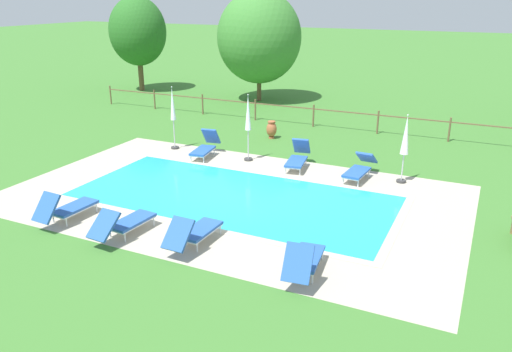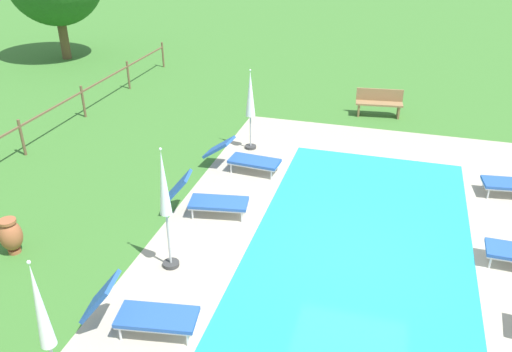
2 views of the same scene
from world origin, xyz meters
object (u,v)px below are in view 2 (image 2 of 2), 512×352
object	(u,v)px
wooden_bench_lawn_side	(379,102)
sun_lounger_north_mid	(244,157)
patio_umbrella_closed_row_centre	(250,99)
terracotta_urn_near_fence	(11,235)
sun_lounger_north_far	(141,312)
patio_umbrella_closed_row_west	(44,322)
sun_lounger_south_far	(207,199)
patio_umbrella_closed_row_mid_west	(165,194)

from	to	relation	value
wooden_bench_lawn_side	sun_lounger_north_mid	bearing A→B (deg)	148.43
patio_umbrella_closed_row_centre	terracotta_urn_near_fence	distance (m)	6.98
sun_lounger_north_far	patio_umbrella_closed_row_west	world-z (taller)	patio_umbrella_closed_row_west
sun_lounger_south_far	terracotta_urn_near_fence	world-z (taller)	sun_lounger_south_far
sun_lounger_north_far	terracotta_urn_near_fence	world-z (taller)	sun_lounger_north_far
sun_lounger_north_far	wooden_bench_lawn_side	world-z (taller)	sun_lounger_north_far
patio_umbrella_closed_row_west	wooden_bench_lawn_side	size ratio (longest dim) A/B	1.65
sun_lounger_north_far	sun_lounger_north_mid	bearing A→B (deg)	0.93
sun_lounger_north_mid	patio_umbrella_closed_row_mid_west	size ratio (longest dim) A/B	0.81
wooden_bench_lawn_side	terracotta_urn_near_fence	bearing A→B (deg)	146.51
sun_lounger_north_mid	sun_lounger_south_far	world-z (taller)	sun_lounger_south_far
sun_lounger_south_far	patio_umbrella_closed_row_mid_west	distance (m)	2.33
sun_lounger_north_mid	wooden_bench_lawn_side	size ratio (longest dim) A/B	1.33
sun_lounger_north_mid	sun_lounger_south_far	xyz separation A→B (m)	(-2.31, 0.16, 0.02)
patio_umbrella_closed_row_west	wooden_bench_lawn_side	bearing A→B (deg)	-14.82
sun_lounger_south_far	patio_umbrella_closed_row_mid_west	world-z (taller)	patio_umbrella_closed_row_mid_west
sun_lounger_north_mid	sun_lounger_south_far	bearing A→B (deg)	175.99
sun_lounger_south_far	wooden_bench_lawn_side	world-z (taller)	sun_lounger_south_far
sun_lounger_north_mid	sun_lounger_north_far	distance (m)	6.02
sun_lounger_north_far	wooden_bench_lawn_side	xyz separation A→B (m)	(11.04, -2.99, 0.07)
wooden_bench_lawn_side	patio_umbrella_closed_row_centre	bearing A→B (deg)	137.76
sun_lounger_south_far	sun_lounger_north_far	bearing A→B (deg)	-175.99
wooden_bench_lawn_side	terracotta_urn_near_fence	size ratio (longest dim) A/B	2.01
sun_lounger_north_mid	wooden_bench_lawn_side	world-z (taller)	wooden_bench_lawn_side
sun_lounger_north_far	patio_umbrella_closed_row_west	size ratio (longest dim) A/B	0.76
terracotta_urn_near_fence	wooden_bench_lawn_side	bearing A→B (deg)	-33.49
sun_lounger_north_far	terracotta_urn_near_fence	xyz separation A→B (m)	(1.27, 3.48, 0.02)
sun_lounger_north_far	patio_umbrella_closed_row_centre	size ratio (longest dim) A/B	0.83
sun_lounger_north_far	patio_umbrella_closed_row_west	xyz separation A→B (m)	(-1.66, 0.37, 1.19)
patio_umbrella_closed_row_west	patio_umbrella_closed_row_centre	world-z (taller)	patio_umbrella_closed_row_west
terracotta_urn_near_fence	sun_lounger_north_mid	bearing A→B (deg)	-35.43
wooden_bench_lawn_side	sun_lounger_south_far	bearing A→B (deg)	156.11
terracotta_urn_near_fence	sun_lounger_north_far	bearing A→B (deg)	-109.98
sun_lounger_south_far	terracotta_urn_near_fence	xyz separation A→B (m)	(-2.44, 3.22, 0.02)
patio_umbrella_closed_row_west	patio_umbrella_closed_row_mid_west	distance (m)	3.38
patio_umbrella_closed_row_mid_west	patio_umbrella_closed_row_centre	world-z (taller)	patio_umbrella_closed_row_mid_west
patio_umbrella_closed_row_centre	terracotta_urn_near_fence	size ratio (longest dim) A/B	3.02
sun_lounger_north_mid	sun_lounger_north_far	xyz separation A→B (m)	(-6.02, -0.10, 0.03)
sun_lounger_south_far	terracotta_urn_near_fence	distance (m)	4.04
patio_umbrella_closed_row_west	wooden_bench_lawn_side	distance (m)	13.18
patio_umbrella_closed_row_west	patio_umbrella_closed_row_mid_west	size ratio (longest dim) A/B	1.01
sun_lounger_north_mid	patio_umbrella_closed_row_mid_west	distance (m)	4.47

